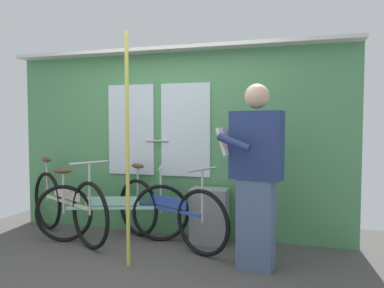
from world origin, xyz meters
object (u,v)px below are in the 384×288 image
bicycle_leaning_behind (66,205)px  handrail_pole (127,150)px  trash_bin_by_wall (210,216)px  bicycle_near_door (111,211)px  bicycle_by_pole (167,212)px  passenger_reading_newspaper (255,172)px

bicycle_leaning_behind → handrail_pole: size_ratio=0.72×
trash_bin_by_wall → bicycle_near_door: bearing=-166.1°
bicycle_by_pole → bicycle_near_door: bearing=-148.1°
bicycle_leaning_behind → trash_bin_by_wall: 1.68m
bicycle_near_door → handrail_pole: (0.49, -0.59, 0.74)m
bicycle_leaning_behind → handrail_pole: (1.07, -0.57, 0.70)m
passenger_reading_newspaper → trash_bin_by_wall: 1.01m
bicycle_near_door → bicycle_by_pole: bearing=-10.9°
bicycle_near_door → bicycle_leaning_behind: bicycle_leaning_behind is taller
trash_bin_by_wall → handrail_pole: bearing=-124.4°
bicycle_near_door → handrail_pole: 1.07m
bicycle_leaning_behind → bicycle_by_pole: 1.22m
bicycle_near_door → passenger_reading_newspaper: passenger_reading_newspaper is taller
bicycle_by_pole → trash_bin_by_wall: size_ratio=2.50×
bicycle_by_pole → trash_bin_by_wall: (0.44, 0.20, -0.06)m
bicycle_by_pole → bicycle_leaning_behind: bearing=-150.0°
bicycle_near_door → bicycle_leaning_behind: 0.58m
handrail_pole → trash_bin_by_wall: bearing=55.6°
bicycle_by_pole → handrail_pole: 0.99m
handrail_pole → bicycle_by_pole: bearing=77.2°
trash_bin_by_wall → bicycle_leaning_behind: bearing=-170.2°
passenger_reading_newspaper → handrail_pole: 1.19m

